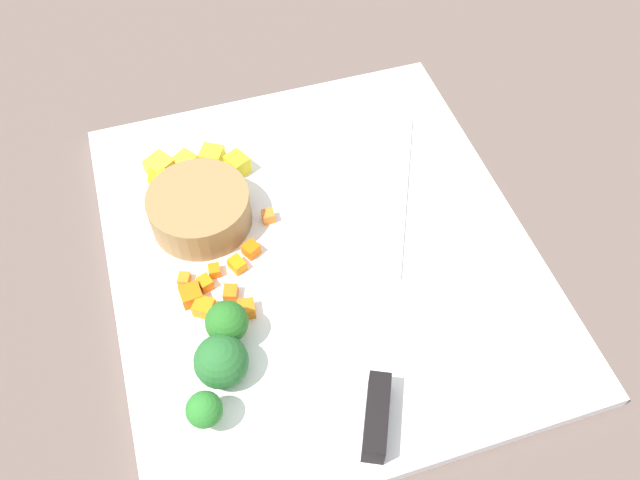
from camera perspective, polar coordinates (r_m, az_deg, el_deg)
ground_plane at (r=0.58m, az=0.00°, el=-1.27°), size 4.00×4.00×0.00m
cutting_board at (r=0.58m, az=0.00°, el=-0.93°), size 0.41×0.36×0.01m
prep_bowl at (r=0.59m, az=-10.47°, el=2.69°), size 0.09×0.09×0.03m
chef_knife at (r=0.53m, az=5.65°, el=-7.20°), size 0.32×0.17×0.02m
carrot_dice_0 at (r=0.54m, az=-10.11°, el=-5.83°), size 0.02×0.02×0.01m
carrot_dice_1 at (r=0.56m, az=-9.25°, el=-2.56°), size 0.01×0.01×0.01m
carrot_dice_2 at (r=0.55m, az=-10.00°, el=-3.72°), size 0.01×0.01×0.01m
carrot_dice_3 at (r=0.56m, az=-11.79°, el=-3.41°), size 0.01×0.01×0.01m
carrot_dice_4 at (r=0.53m, az=-8.20°, el=-6.51°), size 0.01×0.01×0.01m
carrot_dice_5 at (r=0.56m, az=-7.30°, el=-1.99°), size 0.02×0.02×0.01m
carrot_dice_6 at (r=0.55m, az=-7.82°, el=-4.62°), size 0.02×0.01×0.01m
carrot_dice_7 at (r=0.54m, az=-6.45°, el=-6.00°), size 0.02×0.02×0.01m
carrot_dice_8 at (r=0.57m, az=-6.05°, el=-0.82°), size 0.02×0.02×0.01m
carrot_dice_9 at (r=0.59m, az=-4.54°, el=2.07°), size 0.01×0.01×0.01m
carrot_dice_10 at (r=0.55m, az=-11.20°, el=-4.78°), size 0.02×0.02×0.01m
pepper_dice_0 at (r=0.64m, az=-9.41°, el=7.20°), size 0.03×0.03×0.02m
pepper_dice_1 at (r=0.63m, az=-14.00°, el=5.23°), size 0.02×0.02×0.01m
pepper_dice_2 at (r=0.63m, az=-7.23°, el=6.61°), size 0.03×0.02×0.02m
pepper_dice_3 at (r=0.64m, az=-11.69°, el=6.68°), size 0.03×0.03×0.01m
pepper_dice_4 at (r=0.64m, az=-13.82°, el=6.31°), size 0.03×0.03×0.02m
broccoli_floret_0 at (r=0.49m, az=-10.07°, el=-14.43°), size 0.03×0.03×0.04m
broccoli_floret_1 at (r=0.51m, az=-8.14°, el=-7.17°), size 0.03×0.03×0.04m
broccoli_floret_2 at (r=0.50m, az=-8.63°, el=-10.47°), size 0.04×0.04×0.04m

